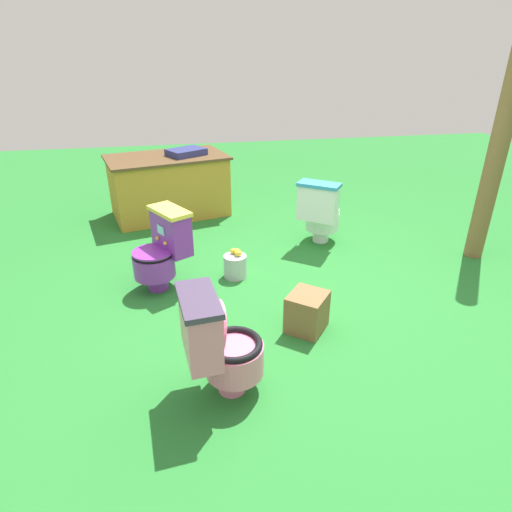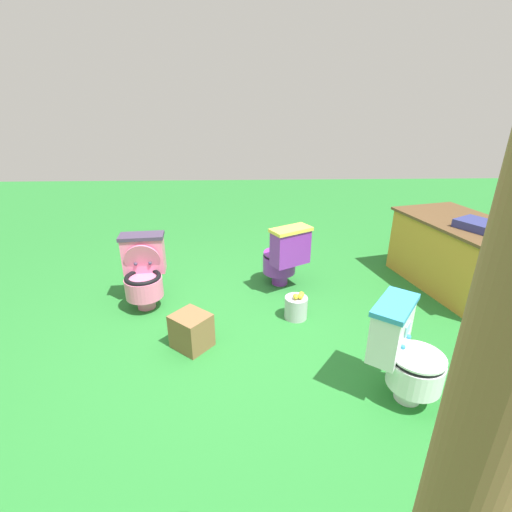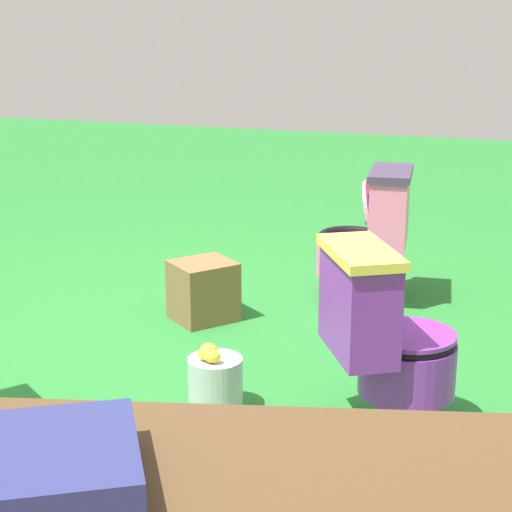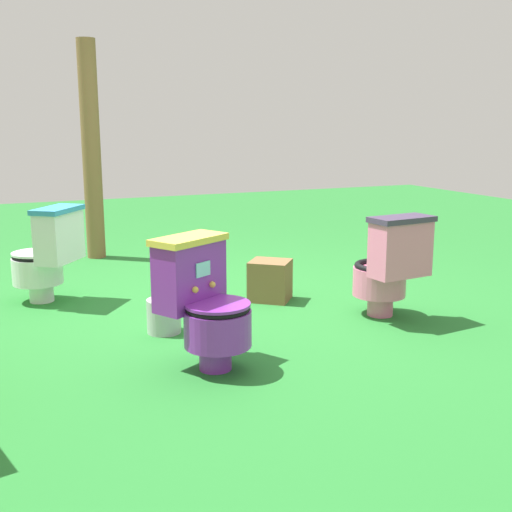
% 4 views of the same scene
% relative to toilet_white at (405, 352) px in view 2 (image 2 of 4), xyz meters
% --- Properties ---
extents(ground, '(14.00, 14.00, 0.00)m').
position_rel_toilet_white_xyz_m(ground, '(-0.60, -1.13, -0.37)').
color(ground, '#26752D').
extents(toilet_white, '(0.62, 0.63, 0.73)m').
position_rel_toilet_white_xyz_m(toilet_white, '(0.00, 0.00, 0.00)').
color(toilet_white, white).
rests_on(toilet_white, ground).
extents(toilet_pink, '(0.53, 0.45, 0.73)m').
position_rel_toilet_white_xyz_m(toilet_pink, '(-1.36, -2.11, 0.00)').
color(toilet_pink, pink).
rests_on(toilet_pink, ground).
extents(toilet_purple, '(0.63, 0.59, 0.73)m').
position_rel_toilet_white_xyz_m(toilet_purple, '(-1.70, -0.65, 0.00)').
color(toilet_purple, purple).
rests_on(toilet_purple, ground).
extents(vendor_table, '(1.62, 1.18, 0.85)m').
position_rel_toilet_white_xyz_m(vendor_table, '(-1.61, 1.27, 0.02)').
color(vendor_table, '#B7842D').
rests_on(vendor_table, ground).
extents(small_crate, '(0.39, 0.40, 0.31)m').
position_rel_toilet_white_xyz_m(small_crate, '(-0.62, -1.55, -0.22)').
color(small_crate, brown).
rests_on(small_crate, ground).
extents(lemon_bucket, '(0.22, 0.22, 0.28)m').
position_rel_toilet_white_xyz_m(lemon_bucket, '(-1.04, -0.60, -0.25)').
color(lemon_bucket, '#B7B7BF').
rests_on(lemon_bucket, ground).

